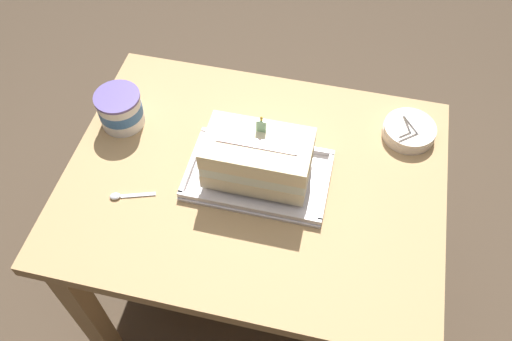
# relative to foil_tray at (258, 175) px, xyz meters

# --- Properties ---
(ground_plane) EXTENTS (8.00, 8.00, 0.00)m
(ground_plane) POSITION_rel_foil_tray_xyz_m (-0.01, -0.00, -0.71)
(ground_plane) COLOR #4C3D2D
(dining_table) EXTENTS (0.98, 0.76, 0.71)m
(dining_table) POSITION_rel_foil_tray_xyz_m (-0.01, -0.00, -0.12)
(dining_table) COLOR tan
(dining_table) RESTS_ON ground_plane
(foil_tray) EXTENTS (0.37, 0.23, 0.02)m
(foil_tray) POSITION_rel_foil_tray_xyz_m (0.00, 0.00, 0.00)
(foil_tray) COLOR silver
(foil_tray) RESTS_ON dining_table
(birthday_cake) EXTENTS (0.26, 0.15, 0.18)m
(birthday_cake) POSITION_rel_foil_tray_xyz_m (0.00, 0.00, 0.08)
(birthday_cake) COLOR beige
(birthday_cake) RESTS_ON foil_tray
(bowl_stack) EXTENTS (0.14, 0.14, 0.10)m
(bowl_stack) POSITION_rel_foil_tray_xyz_m (0.37, 0.23, 0.01)
(bowl_stack) COLOR silver
(bowl_stack) RESTS_ON dining_table
(ice_cream_tub) EXTENTS (0.12, 0.12, 0.10)m
(ice_cream_tub) POSITION_rel_foil_tray_xyz_m (-0.41, 0.10, 0.05)
(ice_cream_tub) COLOR white
(ice_cream_tub) RESTS_ON dining_table
(serving_spoon_near_tray) EXTENTS (0.11, 0.05, 0.01)m
(serving_spoon_near_tray) POSITION_rel_foil_tray_xyz_m (-0.32, -0.14, -0.00)
(serving_spoon_near_tray) COLOR silver
(serving_spoon_near_tray) RESTS_ON dining_table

